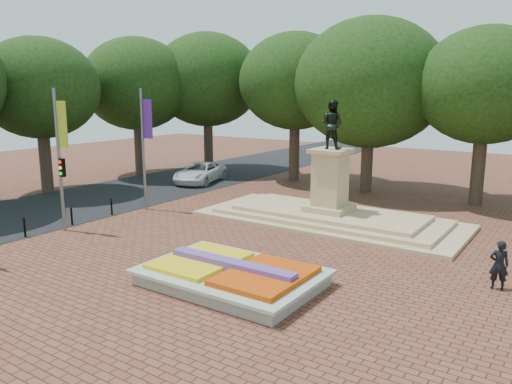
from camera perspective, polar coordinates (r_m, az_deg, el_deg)
ground at (r=20.40m, az=-1.67°, el=-8.18°), size 90.00×90.00×0.00m
asphalt_street at (r=34.05m, az=-17.43°, el=-0.65°), size 9.00×90.00×0.02m
flower_bed at (r=18.19m, az=-2.75°, el=-9.43°), size 6.30×4.30×0.91m
monument at (r=26.79m, az=8.38°, el=-1.53°), size 14.00×6.00×6.40m
tree_row_back at (r=34.72m, az=19.59°, el=10.54°), size 44.80×8.80×10.43m
tree_row_street at (r=36.81m, az=-22.89°, el=9.88°), size 8.40×25.40×9.98m
banner_poles at (r=25.83m, az=-22.02°, el=4.02°), size 0.88×11.17×7.00m
bollard_row at (r=26.83m, az=-22.57°, el=-3.07°), size 0.12×13.12×0.98m
van at (r=38.17m, az=-6.42°, el=2.22°), size 3.87×5.88×1.50m
pedestrian at (r=19.57m, az=26.01°, el=-7.50°), size 0.75×0.60×1.78m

